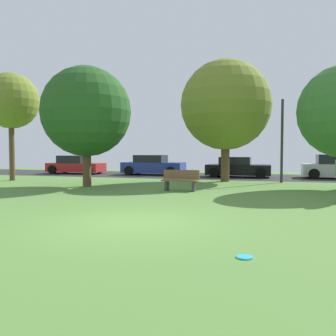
# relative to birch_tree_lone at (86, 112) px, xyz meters

# --- Properties ---
(ground_plane) EXTENTS (44.00, 44.00, 0.00)m
(ground_plane) POSITION_rel_birch_tree_lone_xyz_m (5.34, -7.38, -3.60)
(ground_plane) COLOR #547F38
(road_strip) EXTENTS (44.00, 6.40, 0.01)m
(road_strip) POSITION_rel_birch_tree_lone_xyz_m (5.34, 8.62, -3.59)
(road_strip) COLOR #28282B
(road_strip) RESTS_ON ground_plane
(birch_tree_lone) EXTENTS (4.31, 4.31, 5.76)m
(birch_tree_lone) POSITION_rel_birch_tree_lone_xyz_m (0.00, 0.00, 0.00)
(birch_tree_lone) COLOR brown
(birch_tree_lone) RESTS_ON ground_plane
(oak_tree_center) EXTENTS (5.03, 5.03, 6.80)m
(oak_tree_center) POSITION_rel_birch_tree_lone_xyz_m (6.05, 4.73, 0.68)
(oak_tree_center) COLOR brown
(oak_tree_center) RESTS_ON ground_plane
(maple_tree_near) EXTENTS (3.20, 3.20, 6.22)m
(maple_tree_near) POSITION_rel_birch_tree_lone_xyz_m (-5.93, 1.90, 0.99)
(maple_tree_near) COLOR brown
(maple_tree_near) RESTS_ON ground_plane
(frisbee_disc) EXTENTS (0.27, 0.27, 0.03)m
(frisbee_disc) POSITION_rel_birch_tree_lone_xyz_m (8.21, -9.53, -3.58)
(frisbee_disc) COLOR #2DB2E0
(frisbee_disc) RESTS_ON ground_plane
(parked_car_red) EXTENTS (4.22, 1.93, 1.36)m
(parked_car_red) POSITION_rel_birch_tree_lone_xyz_m (-5.68, 8.36, -2.98)
(parked_car_red) COLOR #B21E1E
(parked_car_red) RESTS_ON ground_plane
(parked_car_blue) EXTENTS (4.38, 2.09, 1.42)m
(parked_car_blue) POSITION_rel_birch_tree_lone_xyz_m (0.37, 8.79, -2.94)
(parked_car_blue) COLOR #233893
(parked_car_blue) RESTS_ON ground_plane
(parked_car_black) EXTENTS (4.14, 2.07, 1.32)m
(parked_car_black) POSITION_rel_birch_tree_lone_xyz_m (6.41, 8.34, -2.99)
(parked_car_black) COLOR black
(parked_car_black) RESTS_ON ground_plane
(park_bench) EXTENTS (1.60, 0.45, 0.90)m
(park_bench) POSITION_rel_birch_tree_lone_xyz_m (4.81, -0.52, -3.13)
(park_bench) COLOR brown
(park_bench) RESTS_ON ground_plane
(street_lamp_post) EXTENTS (0.14, 0.14, 4.50)m
(street_lamp_post) POSITION_rel_birch_tree_lone_xyz_m (9.09, 4.82, -1.35)
(street_lamp_post) COLOR #2D2D33
(street_lamp_post) RESTS_ON ground_plane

